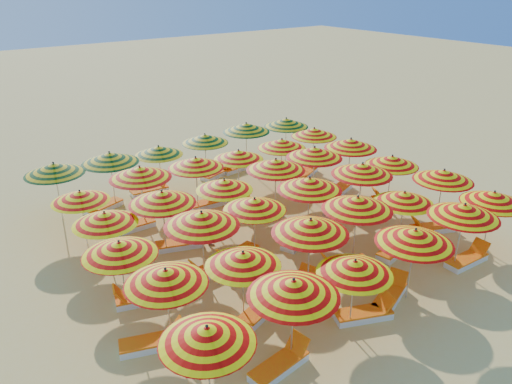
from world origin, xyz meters
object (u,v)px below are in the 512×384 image
umbrella_0 (207,335)px  lounger_15 (390,198)px  umbrella_26 (196,163)px  lounger_25 (216,173)px  lounger_14 (369,215)px  umbrella_8 (310,226)px  lounger_26 (236,168)px  umbrella_7 (243,259)px  umbrella_23 (351,144)px  umbrella_2 (355,267)px  umbrella_10 (404,198)px  umbrella_13 (202,219)px  lounger_8 (395,249)px  umbrella_15 (310,184)px  umbrella_20 (224,185)px  lounger_2 (390,296)px  umbrella_6 (166,277)px  umbrella_32 (159,151)px  umbrella_34 (246,128)px  umbrella_35 (286,123)px  lounger_6 (296,290)px  beachgoer_b (209,230)px  umbrella_11 (444,175)px  lounger_12 (238,255)px  umbrella_29 (314,132)px  umbrella_4 (464,211)px  lounger_18 (339,189)px  umbrella_9 (357,203)px  lounger_13 (296,239)px  lounger_21 (229,198)px  lounger_17 (260,213)px  lounger_11 (214,268)px  umbrella_28 (282,144)px  lounger_20 (209,203)px  lounger_5 (262,308)px  umbrella_1 (293,288)px  umbrella_33 (205,139)px  lounger_19 (132,226)px  umbrella_22 (314,153)px  umbrella_5 (494,198)px  lounger_7 (345,265)px  umbrella_16 (362,169)px  lounger_24 (150,190)px  lounger_10 (142,298)px  umbrella_21 (276,165)px  umbrella_14 (255,204)px  lounger_0 (280,365)px  beachgoer_a (326,218)px  lounger_1 (365,314)px  umbrella_27 (238,155)px  umbrella_3 (415,237)px

umbrella_0 → lounger_15: size_ratio=1.34×
umbrella_26 → lounger_25: size_ratio=1.61×
lounger_14 → umbrella_8: bearing=23.3°
lounger_26 → umbrella_7: bearing=50.5°
umbrella_23 → umbrella_2: bearing=-135.7°
umbrella_10 → umbrella_13: bearing=161.2°
umbrella_0 → lounger_8: bearing=12.2°
umbrella_15 → lounger_8: 3.88m
umbrella_20 → lounger_2: size_ratio=1.26×
umbrella_6 → umbrella_32: (4.49, 9.45, -0.08)m
umbrella_34 → umbrella_35: size_ratio=0.91×
lounger_6 → beachgoer_b: beachgoer_b is taller
umbrella_11 → lounger_12: umbrella_11 is taller
umbrella_20 → lounger_8: size_ratio=1.27×
umbrella_10 → umbrella_35: bearing=75.6°
umbrella_6 → umbrella_29: size_ratio=0.94×
umbrella_4 → lounger_18: size_ratio=1.36×
umbrella_9 → lounger_14: bearing=32.3°
lounger_13 → lounger_21: size_ratio=1.00×
umbrella_6 → lounger_17: bearing=35.1°
lounger_11 → lounger_26: 9.50m
umbrella_0 → umbrella_28: size_ratio=0.87×
umbrella_35 → umbrella_32: bearing=177.6°
umbrella_34 → lounger_20: bearing=-145.5°
umbrella_29 → umbrella_10: bearing=-108.8°
umbrella_4 → lounger_5: bearing=164.1°
umbrella_2 → umbrella_35: 13.70m
umbrella_8 → umbrella_9: umbrella_8 is taller
umbrella_1 → umbrella_4: bearing=0.2°
umbrella_33 → lounger_25: umbrella_33 is taller
umbrella_34 → umbrella_13: bearing=-133.3°
lounger_20 → lounger_19: bearing=-175.2°
umbrella_22 → umbrella_35: bearing=63.8°
umbrella_5 → lounger_7: size_ratio=1.64×
umbrella_16 → lounger_19: 9.35m
umbrella_29 → beachgoer_b: 8.96m
umbrella_34 → lounger_24: size_ratio=1.52×
lounger_14 → umbrella_15: bearing=-4.4°
umbrella_28 → lounger_10: bearing=-153.6°
umbrella_11 → lounger_13: umbrella_11 is taller
lounger_25 → lounger_26: 1.21m
umbrella_21 → umbrella_26: (-2.36, 2.33, -0.08)m
umbrella_14 → lounger_8: umbrella_14 is taller
lounger_0 → beachgoer_a: beachgoer_a is taller
lounger_1 → lounger_20: (0.40, 9.31, 0.00)m
umbrella_27 → lounger_24: (-3.01, 2.84, -1.89)m
umbrella_6 → umbrella_34: 13.35m
umbrella_3 → lounger_12: bearing=120.1°
lounger_11 → umbrella_22: bearing=-162.9°
umbrella_21 → lounger_2: size_ratio=1.69×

